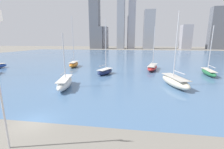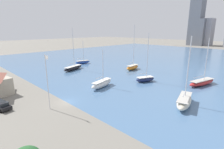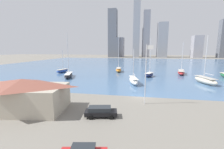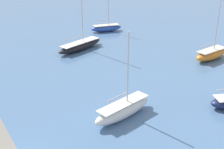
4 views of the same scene
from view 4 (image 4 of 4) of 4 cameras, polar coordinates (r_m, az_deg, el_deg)
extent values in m
ellipsoid|color=#284CA8|center=(68.27, -1.08, 8.48)|extent=(3.62, 7.06, 1.41)
cube|color=beige|center=(68.10, -1.08, 9.01)|extent=(2.96, 5.79, 0.10)
cube|color=#2D2D33|center=(68.38, -1.08, 8.16)|extent=(0.45, 1.22, 0.63)
cylinder|color=silver|center=(67.22, -0.69, 12.73)|extent=(0.18, 0.18, 8.86)
cylinder|color=silver|center=(67.54, -1.91, 9.88)|extent=(0.87, 2.96, 0.14)
ellipsoid|color=black|center=(57.06, -5.83, 5.23)|extent=(5.22, 10.29, 1.48)
cube|color=silver|center=(56.85, -5.86, 5.89)|extent=(4.28, 8.44, 0.10)
cube|color=#2D2D33|center=(57.20, -5.82, 4.85)|extent=(0.70, 1.78, 0.67)
cylinder|color=silver|center=(55.56, -5.60, 13.11)|extent=(0.18, 0.18, 14.21)
cylinder|color=silver|center=(55.72, -6.81, 6.71)|extent=(1.31, 3.78, 0.14)
ellipsoid|color=orange|center=(54.77, 17.69, 3.52)|extent=(3.08, 7.40, 1.75)
cube|color=beige|center=(54.50, 17.80, 4.34)|extent=(2.53, 6.07, 0.10)
cube|color=#2D2D33|center=(54.93, 17.63, 3.05)|extent=(0.29, 1.30, 0.79)
cylinder|color=silver|center=(53.03, 19.18, 12.12)|extent=(0.18, 0.18, 14.97)
cylinder|color=silver|center=(53.06, 17.08, 5.22)|extent=(0.53, 3.82, 0.14)
ellipsoid|color=white|center=(35.63, 2.05, -6.49)|extent=(3.77, 8.62, 1.85)
cube|color=silver|center=(35.19, 2.07, -5.26)|extent=(3.09, 7.07, 0.10)
cube|color=#2D2D33|center=(35.89, 2.04, -7.19)|extent=(0.47, 1.51, 0.83)
cylinder|color=silver|center=(33.79, 2.92, 1.23)|extent=(0.18, 0.18, 8.17)
cylinder|color=silver|center=(34.02, 0.94, -4.14)|extent=(0.82, 3.19, 0.14)
camera|label=1|loc=(18.52, -53.34, -21.69)|focal=24.00mm
camera|label=2|loc=(15.42, -148.93, -36.10)|focal=28.00mm
camera|label=3|loc=(36.42, -74.00, -8.80)|focal=24.00mm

